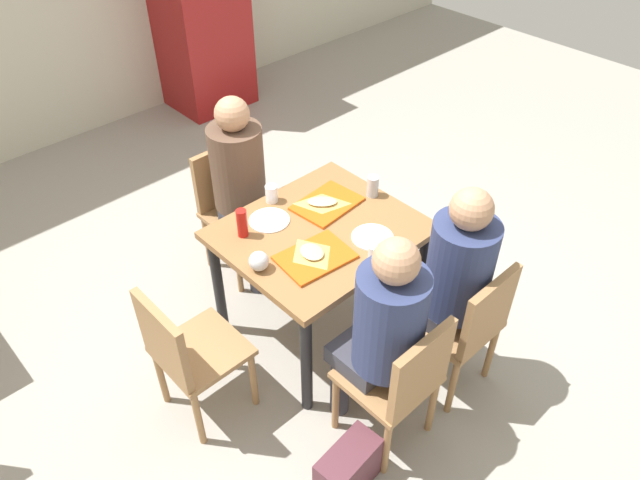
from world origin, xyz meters
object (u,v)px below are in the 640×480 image
object	(u,v)px
tray_red_far	(327,204)
paper_plate_near_edge	(372,237)
handbag	(348,469)
chair_near_left	(402,379)
paper_plate_center	(269,220)
soda_can	(373,186)
plastic_cup_b	(375,254)
condiment_bottle	(242,223)
plastic_cup_a	(271,194)
main_table	(320,244)
chair_far_side	(232,202)
drink_fridge	(199,3)
chair_near_right	(467,323)
pizza_slice_b	(322,202)
chair_left_end	(185,351)
pizza_slice_a	(312,253)
tray_red_near	(315,257)
person_in_brown_jacket	(452,273)
foil_bundle	(259,261)
person_far_side	(242,179)
person_in_red	(383,326)

from	to	relation	value
tray_red_far	paper_plate_near_edge	size ratio (longest dim) A/B	1.64
handbag	chair_near_left	bearing A→B (deg)	2.58
paper_plate_center	soda_can	xyz separation A→B (m)	(0.58, -0.22, 0.06)
plastic_cup_b	condiment_bottle	world-z (taller)	condiment_bottle
tray_red_far	plastic_cup_a	size ratio (longest dim) A/B	3.60
main_table	paper_plate_center	world-z (taller)	paper_plate_center
chair_far_side	paper_plate_center	size ratio (longest dim) A/B	3.81
paper_plate_center	drink_fridge	size ratio (longest dim) A/B	0.12
main_table	chair_near_right	xyz separation A→B (m)	(0.25, -0.82, -0.16)
plastic_cup_b	pizza_slice_b	bearing A→B (deg)	76.44
condiment_bottle	chair_left_end	bearing A→B (deg)	-156.94
chair_left_end	pizza_slice_a	size ratio (longest dim) A/B	3.77
drink_fridge	condiment_bottle	bearing A→B (deg)	-120.47
plastic_cup_a	soda_can	distance (m)	0.57
tray_red_near	plastic_cup_b	distance (m)	0.30
chair_near_right	drink_fridge	bearing A→B (deg)	75.34
chair_near_right	person_in_brown_jacket	distance (m)	0.28
foil_bundle	chair_far_side	bearing A→B (deg)	63.06
main_table	person_in_brown_jacket	distance (m)	0.73
chair_far_side	paper_plate_center	world-z (taller)	chair_far_side
main_table	pizza_slice_b	distance (m)	0.24
main_table	paper_plate_near_edge	distance (m)	0.30
person_far_side	pizza_slice_b	bearing A→B (deg)	-74.57
chair_near_left	foil_bundle	xyz separation A→B (m)	(-0.18, 0.80, 0.31)
person_in_brown_jacket	pizza_slice_b	size ratio (longest dim) A/B	4.75
plastic_cup_a	plastic_cup_b	world-z (taller)	same
person_far_side	soda_can	xyz separation A→B (m)	(0.43, -0.66, 0.08)
pizza_slice_b	chair_near_left	bearing A→B (deg)	-112.59
paper_plate_near_edge	soda_can	world-z (taller)	soda_can
tray_red_near	foil_bundle	size ratio (longest dim) A/B	3.60
chair_near_right	soda_can	world-z (taller)	soda_can
person_in_brown_jacket	handbag	size ratio (longest dim) A/B	3.90
person_far_side	tray_red_far	xyz separation A→B (m)	(0.18, -0.55, 0.02)
main_table	person_in_red	xyz separation A→B (m)	(-0.25, -0.68, 0.09)
paper_plate_center	handbag	size ratio (longest dim) A/B	0.69
pizza_slice_b	pizza_slice_a	bearing A→B (deg)	-140.22
person_in_brown_jacket	soda_can	xyz separation A→B (m)	(0.18, 0.70, 0.08)
person_far_side	tray_red_near	distance (m)	0.85
person_in_brown_jacket	paper_plate_center	world-z (taller)	person_in_brown_jacket
pizza_slice_b	condiment_bottle	world-z (taller)	condiment_bottle
chair_left_end	paper_plate_center	distance (m)	0.82
chair_left_end	foil_bundle	xyz separation A→B (m)	(0.46, -0.02, 0.31)
chair_left_end	condiment_bottle	size ratio (longest dim) A/B	5.24
chair_far_side	tray_red_near	bearing A→B (deg)	-100.27
tray_red_far	plastic_cup_b	xyz separation A→B (m)	(-0.15, -0.50, 0.04)
main_table	plastic_cup_a	xyz separation A→B (m)	(-0.03, 0.37, 0.16)
chair_far_side	soda_can	size ratio (longest dim) A/B	6.87
chair_far_side	foil_bundle	bearing A→B (deg)	-116.94
chair_near_left	drink_fridge	world-z (taller)	drink_fridge
plastic_cup_a	paper_plate_near_edge	bearing A→B (deg)	-73.85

